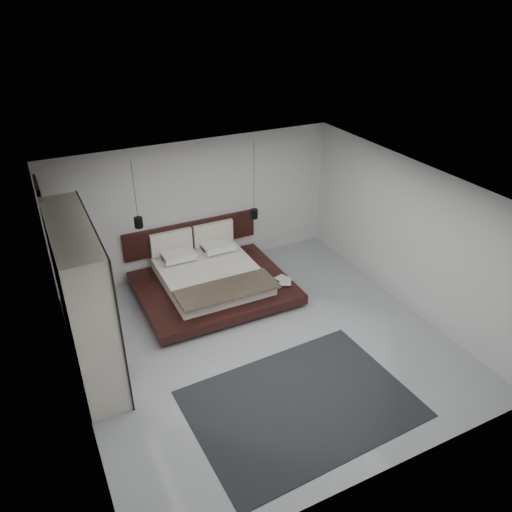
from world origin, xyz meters
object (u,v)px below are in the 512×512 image
rug (301,404)px  pendant_right (254,213)px  wardrobe (84,300)px  bed (211,279)px  pendant_left (138,222)px  lattice_screen (52,252)px

rug → pendant_right: bearing=73.8°
wardrobe → rug: size_ratio=0.80×
bed → pendant_right: bearing=21.5°
pendant_right → rug: (-1.14, -3.90, -1.29)m
pendant_left → wardrobe: bearing=-128.6°
lattice_screen → pendant_left: pendant_left is taller
pendant_right → wardrobe: (-3.69, -1.65, -0.04)m
pendant_left → wardrobe: 2.13m
bed → pendant_left: size_ratio=2.21×
lattice_screen → rug: bearing=-54.8°
lattice_screen → wardrobe: 1.75m
bed → rug: bed is taller
lattice_screen → wardrobe: bearing=-81.7°
lattice_screen → rug: (2.81, -3.98, -1.29)m
lattice_screen → bed: 2.98m
pendant_left → pendant_right: same height
lattice_screen → pendant_left: (1.57, -0.08, 0.29)m
lattice_screen → pendant_right: bearing=-1.1°
rug → wardrobe: bearing=138.6°
bed → pendant_right: (1.19, 0.47, 1.00)m
pendant_left → wardrobe: size_ratio=0.51×
pendant_right → rug: pendant_right is taller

